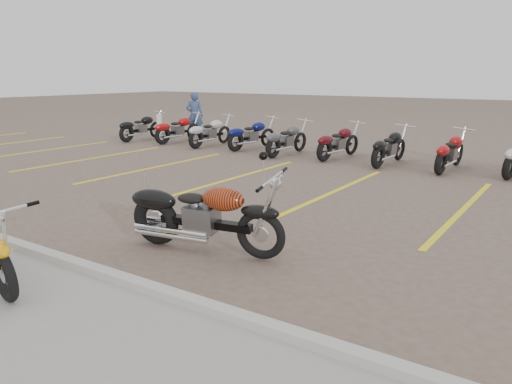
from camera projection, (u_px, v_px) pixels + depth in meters
ground at (223, 241)px, 7.76m from camera, size 100.00×100.00×0.00m
curb at (124, 280)px, 6.13m from camera, size 60.00×0.18×0.12m
parking_stripes at (334, 192)px, 10.99m from camera, size 38.00×5.50×0.01m
flame_cruiser at (203, 218)px, 7.20m from camera, size 2.45×0.60×1.01m
person_a at (195, 115)px, 19.82m from camera, size 0.81×0.74×1.85m
bollard at (160, 127)px, 19.48m from camera, size 0.19×0.19×1.00m
bg_bike_row at (363, 143)px, 14.73m from camera, size 18.97×2.05×1.10m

